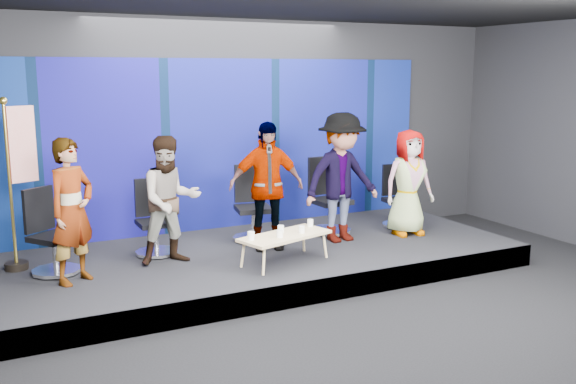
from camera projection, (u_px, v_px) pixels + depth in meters
name	position (u px, v px, depth m)	size (l,w,h in m)	color
ground	(359.00, 336.00, 6.69)	(10.00, 10.00, 0.00)	black
room_walls	(364.00, 101.00, 6.24)	(10.02, 8.02, 3.51)	black
riser	(261.00, 260.00, 8.86)	(7.00, 3.00, 0.30)	black
backdrop	(222.00, 145.00, 9.87)	(7.00, 0.08, 2.60)	navy
chair_a	(52.00, 246.00, 7.73)	(0.82, 0.82, 1.04)	silver
panelist_a	(72.00, 211.00, 7.32)	(0.61, 0.40, 1.69)	black
chair_b	(155.00, 230.00, 8.55)	(0.57, 0.57, 1.01)	silver
panelist_b	(170.00, 200.00, 8.07)	(0.79, 0.62, 1.63)	black
chair_c	(253.00, 216.00, 9.27)	(0.71, 0.71, 1.08)	silver
panelist_c	(266.00, 186.00, 8.73)	(1.03, 0.43, 1.75)	black
chair_d	(328.00, 208.00, 9.69)	(0.68, 0.68, 1.14)	silver
panelist_d	(341.00, 178.00, 9.11)	(1.19, 0.69, 1.85)	black
chair_e	(398.00, 206.00, 10.08)	(0.61, 0.61, 0.97)	silver
panelist_e	(408.00, 183.00, 9.50)	(0.77, 0.50, 1.57)	black
coffee_table	(285.00, 237.00, 8.16)	(1.30, 0.83, 0.37)	tan
mug_a	(251.00, 236.00, 7.88)	(0.09, 0.09, 0.10)	white
mug_b	(280.00, 234.00, 8.00)	(0.08, 0.08, 0.10)	white
mug_c	(281.00, 229.00, 8.23)	(0.08, 0.08, 0.10)	white
mug_d	(302.00, 229.00, 8.22)	(0.08, 0.08, 0.09)	white
mug_e	(310.00, 223.00, 8.57)	(0.08, 0.08, 0.09)	white
flag_stand	(19.00, 179.00, 7.80)	(0.48, 0.28, 2.12)	black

